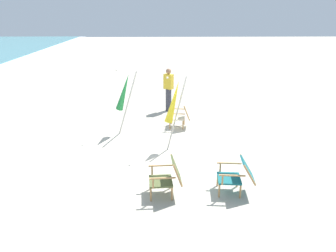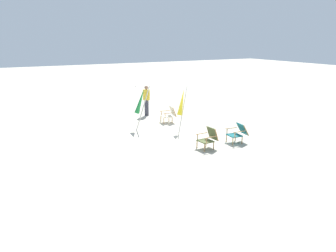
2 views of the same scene
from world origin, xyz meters
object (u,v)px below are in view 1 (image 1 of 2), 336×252
beach_chair_mid_center (168,176)px  beach_chair_front_left (238,174)px  beach_chair_far_center (182,115)px  umbrella_furled_green (124,93)px  umbrella_furled_yellow (174,102)px  person_near_chairs (169,89)px

beach_chair_mid_center → beach_chair_front_left: beach_chair_mid_center is taller
beach_chair_front_left → beach_chair_far_center: 4.25m
umbrella_furled_green → umbrella_furled_yellow: 1.88m
person_near_chairs → umbrella_furled_yellow: bearing=-179.5°
umbrella_furled_yellow → umbrella_furled_green: bearing=50.4°
beach_chair_mid_center → beach_chair_far_center: 4.24m
umbrella_furled_green → umbrella_furled_yellow: size_ratio=0.99×
umbrella_furled_yellow → person_near_chairs: size_ratio=1.26×
person_near_chairs → beach_chair_far_center: bearing=-168.6°
beach_chair_far_center → beach_chair_front_left: bearing=-167.8°
beach_chair_front_left → beach_chair_mid_center: bearing=92.0°
umbrella_furled_yellow → person_near_chairs: 3.71m
umbrella_furled_green → beach_chair_mid_center: bearing=-161.3°
beach_chair_far_center → umbrella_furled_yellow: (-1.79, 0.35, 0.92)m
umbrella_furled_green → person_near_chairs: umbrella_furled_green is taller
beach_chair_mid_center → umbrella_furled_yellow: umbrella_furled_yellow is taller
beach_chair_front_left → person_near_chairs: bearing=11.9°
umbrella_furled_green → beach_chair_far_center: bearing=-71.6°
umbrella_furled_green → umbrella_furled_yellow: bearing=-129.6°
beach_chair_mid_center → person_near_chairs: 6.10m
person_near_chairs → beach_chair_front_left: bearing=-168.1°
beach_chair_mid_center → umbrella_furled_yellow: bearing=-5.4°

